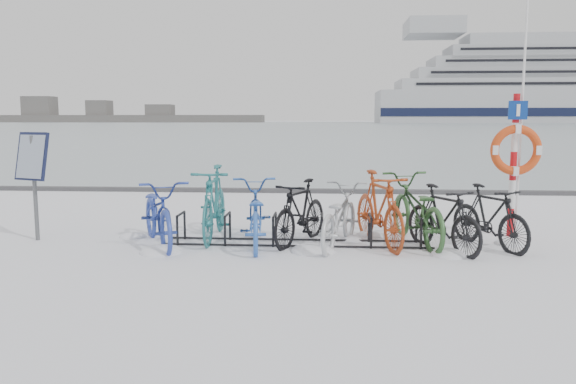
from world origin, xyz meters
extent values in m
plane|color=white|center=(0.00, 0.00, 0.00)|extent=(900.00, 900.00, 0.00)
cube|color=#A6B5BC|center=(0.00, 155.00, 0.01)|extent=(400.00, 298.00, 0.02)
cube|color=#3F3F42|center=(0.00, 5.90, 0.05)|extent=(400.00, 0.25, 0.10)
cylinder|color=black|center=(-1.80, -0.22, 0.22)|extent=(0.04, 0.04, 0.44)
cylinder|color=black|center=(-1.80, 0.22, 0.22)|extent=(0.04, 0.04, 0.44)
cylinder|color=black|center=(-1.80, 0.00, 0.44)|extent=(0.04, 0.44, 0.04)
cylinder|color=black|center=(-1.08, -0.22, 0.22)|extent=(0.04, 0.04, 0.44)
cylinder|color=black|center=(-1.08, 0.22, 0.22)|extent=(0.04, 0.04, 0.44)
cylinder|color=black|center=(-1.08, 0.00, 0.44)|extent=(0.04, 0.44, 0.04)
cylinder|color=black|center=(-0.36, -0.22, 0.22)|extent=(0.04, 0.04, 0.44)
cylinder|color=black|center=(-0.36, 0.22, 0.22)|extent=(0.04, 0.04, 0.44)
cylinder|color=black|center=(-0.36, 0.00, 0.44)|extent=(0.04, 0.44, 0.04)
cylinder|color=black|center=(0.36, -0.22, 0.22)|extent=(0.04, 0.04, 0.44)
cylinder|color=black|center=(0.36, 0.22, 0.22)|extent=(0.04, 0.04, 0.44)
cylinder|color=black|center=(0.36, 0.00, 0.44)|extent=(0.04, 0.44, 0.04)
cylinder|color=black|center=(1.08, -0.22, 0.22)|extent=(0.04, 0.04, 0.44)
cylinder|color=black|center=(1.08, 0.22, 0.22)|extent=(0.04, 0.04, 0.44)
cylinder|color=black|center=(1.08, 0.00, 0.44)|extent=(0.04, 0.44, 0.04)
cylinder|color=black|center=(1.80, -0.22, 0.22)|extent=(0.04, 0.04, 0.44)
cylinder|color=black|center=(1.80, 0.22, 0.22)|extent=(0.04, 0.04, 0.44)
cylinder|color=black|center=(1.80, 0.00, 0.44)|extent=(0.04, 0.44, 0.04)
cylinder|color=black|center=(0.00, -0.22, 0.02)|extent=(4.00, 0.03, 0.03)
cylinder|color=black|center=(0.00, 0.22, 0.02)|extent=(4.00, 0.03, 0.03)
cylinder|color=#595B5E|center=(-4.08, 0.00, 0.82)|extent=(0.06, 0.06, 1.63)
cube|color=black|center=(-4.08, -0.03, 1.31)|extent=(0.60, 0.38, 0.74)
cube|color=#8C99AD|center=(-4.08, -0.07, 1.31)|extent=(0.53, 0.31, 0.66)
cylinder|color=#B70E14|center=(3.39, 0.81, 0.23)|extent=(0.10, 0.10, 0.46)
cylinder|color=silver|center=(3.39, 0.81, 0.68)|extent=(0.10, 0.10, 0.46)
cylinder|color=#B70E14|center=(3.39, 0.81, 1.14)|extent=(0.10, 0.10, 0.46)
cylinder|color=silver|center=(3.39, 0.81, 1.59)|extent=(0.10, 0.10, 0.46)
cylinder|color=#B70E14|center=(3.39, 0.81, 2.05)|extent=(0.10, 0.10, 0.46)
torus|color=#CE3F13|center=(3.39, 0.72, 1.40)|extent=(0.80, 0.13, 0.80)
cube|color=navy|center=(3.39, 0.73, 2.02)|extent=(0.29, 0.03, 0.29)
cylinder|color=silver|center=(3.49, 0.86, 2.07)|extent=(0.04, 0.04, 4.14)
cube|color=silver|center=(93.72, 219.75, 6.28)|extent=(146.60, 27.23, 12.57)
cube|color=black|center=(93.72, 233.42, 4.19)|extent=(146.60, 0.30, 3.14)
cube|color=silver|center=(93.72, 219.75, 14.66)|extent=(130.89, 25.13, 4.19)
cube|color=silver|center=(93.72, 219.75, 23.04)|extent=(105.76, 21.99, 4.19)
cube|color=silver|center=(93.72, 219.75, 31.41)|extent=(80.63, 18.85, 4.19)
cube|color=silver|center=(41.36, 219.75, 36.65)|extent=(20.94, 20.94, 6.28)
cube|color=#484848|center=(-120.00, 260.00, 1.75)|extent=(180.00, 12.00, 3.50)
cube|color=#484848|center=(-150.00, 260.00, 5.50)|extent=(24.00, 10.00, 8.00)
cube|color=#484848|center=(-90.00, 260.00, 5.00)|extent=(20.00, 10.00, 6.00)
imported|color=#2A409D|center=(-2.09, -0.17, 0.52)|extent=(1.51, 2.09, 1.04)
imported|color=#236E71|center=(-1.35, 0.34, 0.59)|extent=(0.63, 1.99, 1.19)
imported|color=blue|center=(-0.65, -0.10, 0.50)|extent=(0.91, 1.99, 1.01)
imported|color=black|center=(0.03, 0.10, 0.50)|extent=(1.10, 1.72, 1.00)
imported|color=#B3B7BB|center=(0.61, -0.06, 0.48)|extent=(1.11, 1.93, 0.96)
imported|color=#A13A16|center=(1.21, 0.07, 0.57)|extent=(1.04, 1.98, 1.15)
imported|color=#2F572C|center=(1.78, 0.21, 0.54)|extent=(1.13, 2.17, 1.09)
imported|color=black|center=(2.10, -0.23, 0.49)|extent=(1.17, 1.65, 0.98)
imported|color=black|center=(2.82, 0.00, 0.48)|extent=(1.13, 1.63, 0.96)
ellipsoid|color=white|center=(1.13, 0.66, 0.00)|extent=(0.45, 0.45, 0.16)
ellipsoid|color=white|center=(-0.86, 0.48, 0.00)|extent=(0.48, 0.48, 0.17)
ellipsoid|color=white|center=(-1.92, -0.69, 0.00)|extent=(0.60, 0.60, 0.21)
ellipsoid|color=white|center=(3.19, 0.20, 0.00)|extent=(0.44, 0.44, 0.15)
ellipsoid|color=white|center=(-2.67, 0.31, 0.00)|extent=(0.43, 0.43, 0.15)
ellipsoid|color=white|center=(0.83, 0.35, 0.00)|extent=(0.39, 0.39, 0.14)
ellipsoid|color=white|center=(2.14, -0.56, 0.00)|extent=(0.51, 0.51, 0.18)
ellipsoid|color=white|center=(0.23, -0.48, 0.00)|extent=(0.64, 0.64, 0.22)
camera|label=1|loc=(0.42, -8.32, 1.89)|focal=35.00mm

